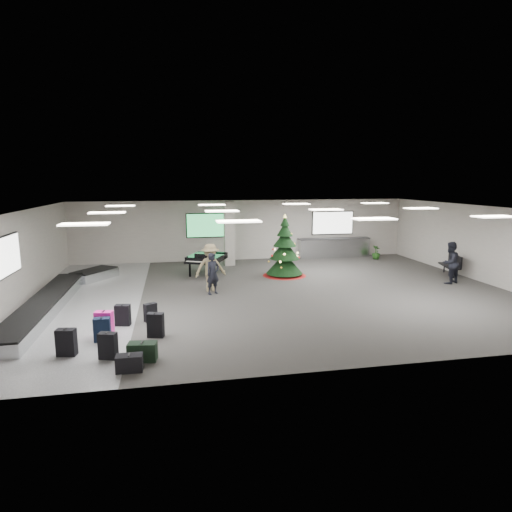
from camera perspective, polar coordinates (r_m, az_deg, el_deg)
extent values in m
plane|color=#353330|center=(16.59, 2.48, -4.78)|extent=(18.00, 18.00, 0.00)
cube|color=#BCB5AC|center=(23.05, -1.57, 3.48)|extent=(18.00, 0.02, 3.20)
cube|color=#BCB5AC|center=(9.74, 12.28, -5.95)|extent=(18.00, 0.02, 3.20)
cube|color=#BCB5AC|center=(16.64, -29.19, -0.38)|extent=(0.02, 14.00, 3.20)
cube|color=#BCB5AC|center=(20.33, 28.03, 1.40)|extent=(0.02, 14.00, 3.20)
cube|color=silver|center=(16.07, 2.57, 6.32)|extent=(18.00, 14.00, 0.02)
cube|color=slate|center=(16.47, -22.05, -5.63)|extent=(4.00, 14.00, 0.01)
cube|color=#B2ADA3|center=(21.53, -3.58, 2.99)|extent=(0.50, 0.50, 3.20)
cube|color=green|center=(22.72, -6.54, 4.08)|extent=(2.20, 0.08, 1.30)
cube|color=white|center=(24.29, 10.19, 4.37)|extent=(2.40, 0.08, 1.30)
cube|color=white|center=(15.65, -30.22, 0.06)|extent=(0.08, 2.10, 1.30)
cube|color=white|center=(11.84, -21.88, 3.97)|extent=(1.20, 0.60, 0.04)
cube|color=white|center=(15.78, -19.23, 5.48)|extent=(1.20, 0.60, 0.04)
cube|color=white|center=(19.74, -17.63, 6.39)|extent=(1.20, 0.60, 0.04)
cube|color=white|center=(11.77, -2.34, 4.65)|extent=(1.20, 0.60, 0.04)
cube|color=white|center=(15.72, -4.57, 6.00)|extent=(1.20, 0.60, 0.04)
cube|color=white|center=(19.69, -5.92, 6.80)|extent=(1.20, 0.60, 0.04)
cube|color=white|center=(12.99, 15.45, 4.81)|extent=(1.20, 0.60, 0.04)
cube|color=white|center=(16.65, 9.31, 6.12)|extent=(1.20, 0.60, 0.04)
cube|color=white|center=(20.45, 5.40, 6.92)|extent=(1.20, 0.60, 0.04)
cube|color=white|center=(15.20, 29.12, 4.62)|extent=(1.20, 0.60, 0.04)
cube|color=white|center=(18.43, 21.12, 5.95)|extent=(1.20, 0.60, 0.04)
cube|color=white|center=(21.91, 15.56, 6.81)|extent=(1.20, 0.60, 0.04)
cube|color=silver|center=(15.71, -26.38, -5.98)|extent=(1.00, 8.00, 0.38)
cube|color=black|center=(15.66, -26.44, -5.24)|extent=(0.95, 7.90, 0.05)
cube|color=silver|center=(19.90, -20.74, -2.36)|extent=(1.97, 2.21, 0.38)
cube|color=black|center=(19.86, -20.78, -1.76)|extent=(1.87, 2.10, 0.05)
cube|color=silver|center=(24.19, 10.35, 1.06)|extent=(4.00, 0.60, 1.05)
cube|color=#29282A|center=(24.11, 10.39, 2.31)|extent=(4.05, 0.65, 0.04)
cube|color=black|center=(11.08, -19.13, -11.25)|extent=(0.47, 0.35, 0.65)
cube|color=black|center=(10.97, -19.23, -9.62)|extent=(0.07, 0.14, 0.02)
cube|color=black|center=(12.17, -13.24, -8.96)|extent=(0.48, 0.33, 0.68)
cube|color=black|center=(12.06, -13.31, -7.39)|extent=(0.07, 0.14, 0.02)
cube|color=#FB20A0|center=(12.52, -19.58, -8.60)|extent=(0.51, 0.36, 0.73)
cube|color=black|center=(12.41, -19.68, -6.95)|extent=(0.06, 0.16, 0.02)
cube|color=black|center=(13.52, -13.89, -7.30)|extent=(0.42, 0.37, 0.56)
cube|color=black|center=(13.44, -13.94, -6.13)|extent=(0.09, 0.12, 0.02)
cube|color=black|center=(12.26, -19.82, -9.23)|extent=(0.42, 0.25, 0.65)
cube|color=black|center=(12.15, -19.92, -7.74)|extent=(0.03, 0.15, 0.02)
cube|color=black|center=(11.63, -23.95, -10.49)|extent=(0.49, 0.32, 0.68)
cube|color=black|center=(11.51, -24.08, -8.85)|extent=(0.06, 0.15, 0.02)
cube|color=black|center=(10.78, -14.90, -12.23)|extent=(0.71, 0.43, 0.45)
cube|color=black|center=(10.69, -14.96, -11.06)|extent=(0.06, 0.20, 0.02)
cube|color=black|center=(13.35, -17.33, -7.54)|extent=(0.47, 0.32, 0.63)
cube|color=black|center=(13.26, -17.41, -6.20)|extent=(0.06, 0.15, 0.02)
cube|color=black|center=(10.32, -16.53, -13.52)|extent=(0.59, 0.33, 0.38)
cube|color=black|center=(10.25, -16.59, -12.49)|extent=(0.03, 0.19, 0.02)
cone|color=maroon|center=(19.38, 3.80, -2.42)|extent=(1.96, 1.96, 0.12)
cylinder|color=#3F2819|center=(19.34, 3.81, -1.86)|extent=(0.12, 0.12, 0.52)
cone|color=black|center=(19.27, 3.82, -0.96)|extent=(1.65, 1.65, 0.93)
cone|color=black|center=(19.17, 3.84, 0.86)|extent=(1.34, 1.34, 0.83)
cone|color=black|center=(19.09, 3.86, 2.39)|extent=(1.03, 1.03, 0.72)
cone|color=black|center=(19.04, 3.87, 3.63)|extent=(0.72, 0.72, 0.62)
cone|color=black|center=(19.00, 3.88, 4.71)|extent=(0.41, 0.41, 0.46)
cone|color=#FFE566|center=(18.98, 3.89, 5.39)|extent=(0.17, 0.17, 0.19)
cube|color=black|center=(19.59, -6.60, -0.23)|extent=(2.00, 2.09, 0.26)
cube|color=black|center=(18.79, -7.53, -0.92)|extent=(1.35, 0.82, 0.09)
cube|color=white|center=(18.75, -7.56, -0.77)|extent=(1.16, 0.63, 0.02)
cube|color=black|center=(18.95, -7.29, -0.02)|extent=(0.61, 0.30, 0.21)
cylinder|color=black|center=(19.28, -8.81, -1.81)|extent=(0.09, 0.09, 0.64)
cylinder|color=black|center=(18.89, -5.66, -1.99)|extent=(0.09, 0.09, 0.64)
cylinder|color=black|center=(20.28, -5.94, -1.15)|extent=(0.09, 0.09, 0.64)
cube|color=black|center=(21.26, 24.37, -1.21)|extent=(0.88, 1.58, 0.06)
cylinder|color=black|center=(20.82, 25.28, -2.11)|extent=(0.06, 0.06, 0.40)
cylinder|color=black|center=(21.78, 23.42, -1.48)|extent=(0.06, 0.06, 0.40)
cube|color=black|center=(21.34, 24.93, -0.44)|extent=(0.44, 1.47, 0.50)
imported|color=black|center=(16.16, -5.78, -2.36)|extent=(0.68, 0.62, 1.57)
imported|color=#8E7D58|center=(16.57, -6.10, -1.56)|extent=(1.29, 0.88, 1.85)
imported|color=black|center=(19.44, 24.45, -0.82)|extent=(1.04, 0.94, 1.76)
imported|color=#154215|center=(23.23, 4.27, 0.46)|extent=(0.50, 0.45, 0.76)
imported|color=#154215|center=(24.15, 15.73, 0.48)|extent=(0.57, 0.57, 0.76)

